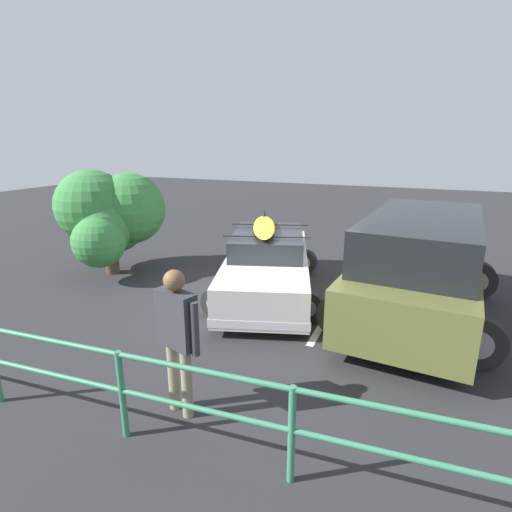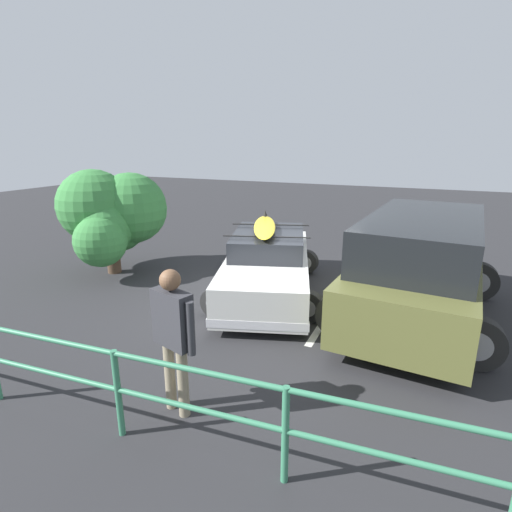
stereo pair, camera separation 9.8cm
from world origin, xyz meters
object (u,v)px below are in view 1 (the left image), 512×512
(sedan_car, at_px, (267,264))
(bush_near_left, at_px, (110,216))
(suv_car, at_px, (420,265))
(person_bystander, at_px, (177,330))

(sedan_car, bearing_deg, bush_near_left, 3.47)
(suv_car, height_order, person_bystander, suv_car)
(suv_car, height_order, bush_near_left, bush_near_left)
(person_bystander, bearing_deg, sedan_car, -82.99)
(suv_car, relative_size, bush_near_left, 2.04)
(person_bystander, xyz_separation_m, bush_near_left, (4.35, -3.77, 0.33))
(person_bystander, height_order, bush_near_left, bush_near_left)
(sedan_car, relative_size, person_bystander, 2.64)
(suv_car, xyz_separation_m, person_bystander, (2.41, 3.96, 0.10))
(sedan_car, height_order, suv_car, suv_car)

